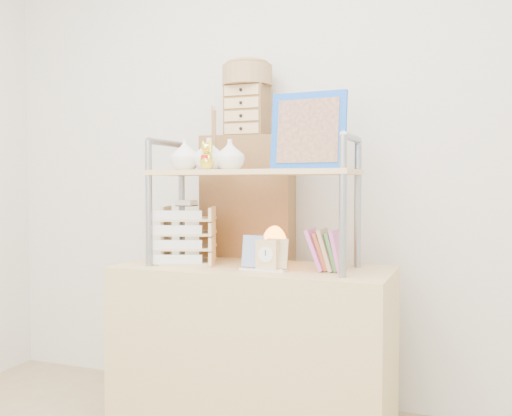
{
  "coord_description": "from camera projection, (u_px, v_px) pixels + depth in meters",
  "views": [
    {
      "loc": [
        0.9,
        -1.11,
        1.11
      ],
      "look_at": [
        0.02,
        1.2,
        1.01
      ],
      "focal_mm": 40.0,
      "sensor_mm": 36.0,
      "label": 1
    }
  ],
  "objects": [
    {
      "name": "desk",
      "position": [
        253.0,
        351.0,
        2.51
      ],
      "size": [
        1.2,
        0.5,
        0.75
      ],
      "primitive_type": "cube",
      "color": "tan",
      "rests_on": "ground"
    },
    {
      "name": "cabinet",
      "position": [
        249.0,
        270.0,
        2.9
      ],
      "size": [
        0.48,
        0.3,
        1.35
      ],
      "primitive_type": "cube",
      "rotation": [
        0.0,
        0.0,
        0.13
      ],
      "color": "brown",
      "rests_on": "ground"
    },
    {
      "name": "hutch",
      "position": [
        246.0,
        169.0,
        2.5
      ],
      "size": [
        0.9,
        0.34,
        0.76
      ],
      "color": "gray",
      "rests_on": "desk"
    },
    {
      "name": "letter_tray",
      "position": [
        187.0,
        238.0,
        2.6
      ],
      "size": [
        0.3,
        0.29,
        0.29
      ],
      "color": "tan",
      "rests_on": "desk"
    },
    {
      "name": "salt_lamp",
      "position": [
        274.0,
        246.0,
        2.49
      ],
      "size": [
        0.12,
        0.11,
        0.18
      ],
      "color": "brown",
      "rests_on": "desk"
    },
    {
      "name": "desk_clock",
      "position": [
        267.0,
        255.0,
        2.37
      ],
      "size": [
        0.09,
        0.04,
        0.13
      ],
      "color": "tan",
      "rests_on": "desk"
    },
    {
      "name": "postcard_stand",
      "position": [
        264.0,
        260.0,
        2.38
      ],
      "size": [
        0.21,
        0.07,
        0.14
      ],
      "color": "white",
      "rests_on": "desk"
    },
    {
      "name": "drawer_chest",
      "position": [
        247.0,
        111.0,
        2.84
      ],
      "size": [
        0.2,
        0.16,
        0.25
      ],
      "color": "brown",
      "rests_on": "cabinet"
    },
    {
      "name": "woven_basket",
      "position": [
        247.0,
        76.0,
        2.84
      ],
      "size": [
        0.25,
        0.25,
        0.1
      ],
      "primitive_type": "cylinder",
      "color": "olive",
      "rests_on": "drawer_chest"
    }
  ]
}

